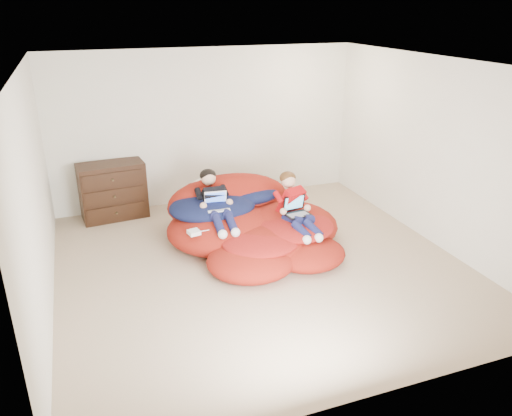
{
  "coord_description": "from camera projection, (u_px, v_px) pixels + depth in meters",
  "views": [
    {
      "loc": [
        -2.0,
        -5.29,
        3.12
      ],
      "look_at": [
        0.02,
        0.23,
        0.7
      ],
      "focal_mm": 35.0,
      "sensor_mm": 36.0,
      "label": 1
    }
  ],
  "objects": [
    {
      "name": "dresser",
      "position": [
        113.0,
        191.0,
        7.69
      ],
      "size": [
        1.02,
        0.6,
        0.88
      ],
      "color": "black",
      "rests_on": "ground"
    },
    {
      "name": "cream_pillow",
      "position": [
        203.0,
        188.0,
        7.26
      ],
      "size": [
        0.46,
        0.29,
        0.29
      ],
      "primitive_type": "ellipsoid",
      "color": "white",
      "rests_on": "beanbag_pile"
    },
    {
      "name": "beanbag_pile",
      "position": [
        250.0,
        225.0,
        6.92
      ],
      "size": [
        2.4,
        2.33,
        0.87
      ],
      "color": "#A71F12",
      "rests_on": "ground"
    },
    {
      "name": "younger_boy",
      "position": [
        295.0,
        204.0,
        6.7
      ],
      "size": [
        0.4,
        1.0,
        0.69
      ],
      "color": "red",
      "rests_on": "beanbag_pile"
    },
    {
      "name": "older_boy",
      "position": [
        215.0,
        199.0,
        6.79
      ],
      "size": [
        0.31,
        1.14,
        0.62
      ],
      "color": "black",
      "rests_on": "beanbag_pile"
    },
    {
      "name": "room_shell",
      "position": [
        261.0,
        249.0,
        6.33
      ],
      "size": [
        5.1,
        5.1,
        2.77
      ],
      "color": "tan",
      "rests_on": "ground"
    },
    {
      "name": "laptop_black",
      "position": [
        296.0,
        209.0,
        6.67
      ],
      "size": [
        0.35,
        0.31,
        0.24
      ],
      "color": "black",
      "rests_on": "younger_boy"
    },
    {
      "name": "power_adapter",
      "position": [
        194.0,
        232.0,
        6.34
      ],
      "size": [
        0.17,
        0.17,
        0.05
      ],
      "primitive_type": "cube",
      "rotation": [
        0.0,
        0.0,
        0.2
      ],
      "color": "white",
      "rests_on": "beanbag_pile"
    },
    {
      "name": "laptop_white",
      "position": [
        217.0,
        204.0,
        6.69
      ],
      "size": [
        0.32,
        0.29,
        0.22
      ],
      "color": "white",
      "rests_on": "older_boy"
    }
  ]
}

